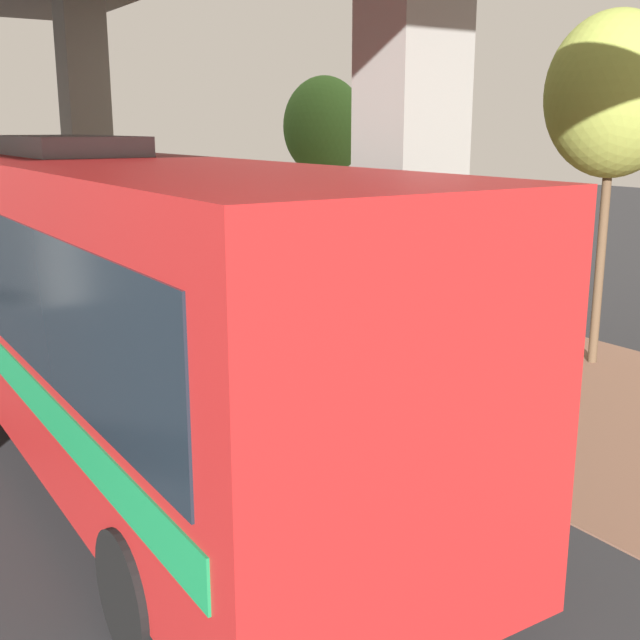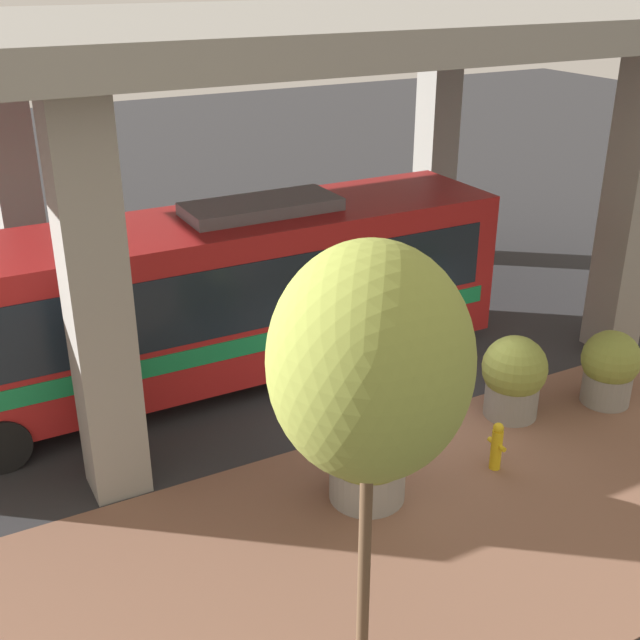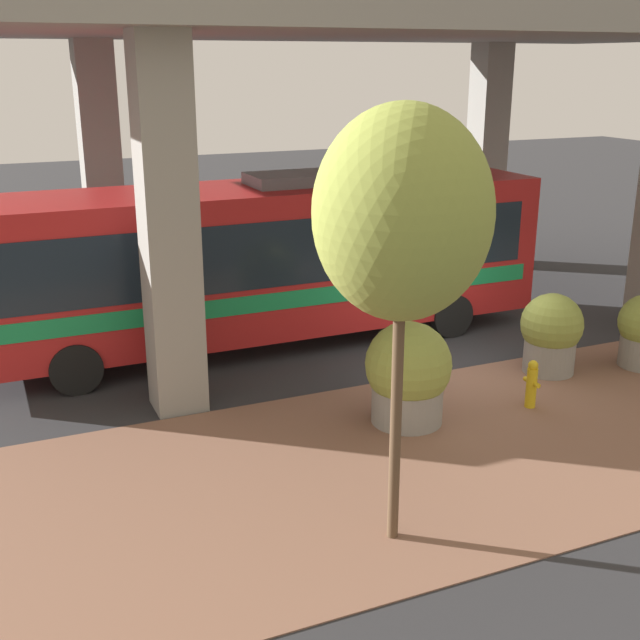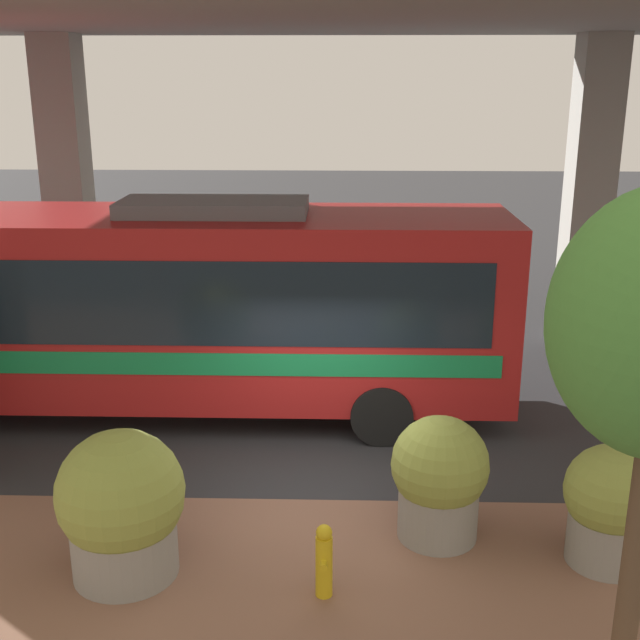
{
  "view_description": "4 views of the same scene",
  "coord_description": "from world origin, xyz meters",
  "px_view_note": "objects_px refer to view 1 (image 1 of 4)",
  "views": [
    {
      "loc": [
        6.03,
        12.47,
        3.85
      ],
      "look_at": [
        -0.54,
        2.28,
        0.92
      ],
      "focal_mm": 45.0,
      "sensor_mm": 36.0,
      "label": 1
    },
    {
      "loc": [
        -10.89,
        7.96,
        8.04
      ],
      "look_at": [
        0.07,
        2.06,
        2.43
      ],
      "focal_mm": 45.0,
      "sensor_mm": 36.0,
      "label": 2
    },
    {
      "loc": [
        -12.86,
        8.67,
        6.03
      ],
      "look_at": [
        0.62,
        2.79,
        1.25
      ],
      "focal_mm": 45.0,
      "sensor_mm": 36.0,
      "label": 3
    },
    {
      "loc": [
        -9.93,
        -0.36,
        5.7
      ],
      "look_at": [
        1.45,
        -0.03,
        2.2
      ],
      "focal_mm": 45.0,
      "sensor_mm": 36.0,
      "label": 4
    }
  ],
  "objects_px": {
    "planter_front": "(227,283)",
    "planter_middle": "(379,311)",
    "bus": "(101,281)",
    "street_tree_far": "(324,128)",
    "fire_hydrant": "(320,308)",
    "planter_back": "(208,269)",
    "street_tree_near": "(614,96)"
  },
  "relations": [
    {
      "from": "bus",
      "to": "planter_back",
      "type": "relative_size",
      "value": 8.01
    },
    {
      "from": "bus",
      "to": "street_tree_far",
      "type": "bearing_deg",
      "value": -140.35
    },
    {
      "from": "planter_middle",
      "to": "planter_back",
      "type": "distance_m",
      "value": 5.78
    },
    {
      "from": "bus",
      "to": "street_tree_near",
      "type": "xyz_separation_m",
      "value": [
        -7.87,
        1.13,
        2.29
      ]
    },
    {
      "from": "fire_hydrant",
      "to": "planter_back",
      "type": "height_order",
      "value": "planter_back"
    },
    {
      "from": "planter_back",
      "to": "street_tree_far",
      "type": "relative_size",
      "value": 0.31
    },
    {
      "from": "planter_back",
      "to": "street_tree_far",
      "type": "bearing_deg",
      "value": 164.48
    },
    {
      "from": "bus",
      "to": "street_tree_near",
      "type": "relative_size",
      "value": 2.19
    },
    {
      "from": "bus",
      "to": "planter_front",
      "type": "height_order",
      "value": "bus"
    },
    {
      "from": "planter_back",
      "to": "street_tree_near",
      "type": "bearing_deg",
      "value": 114.05
    },
    {
      "from": "planter_middle",
      "to": "street_tree_far",
      "type": "xyz_separation_m",
      "value": [
        -2.2,
        -5.04,
        2.91
      ]
    },
    {
      "from": "planter_front",
      "to": "planter_back",
      "type": "distance_m",
      "value": 2.05
    },
    {
      "from": "bus",
      "to": "street_tree_far",
      "type": "distance_m",
      "value": 9.32
    },
    {
      "from": "fire_hydrant",
      "to": "planter_back",
      "type": "bearing_deg",
      "value": -77.37
    },
    {
      "from": "fire_hydrant",
      "to": "street_tree_near",
      "type": "relative_size",
      "value": 0.16
    },
    {
      "from": "bus",
      "to": "planter_middle",
      "type": "xyz_separation_m",
      "value": [
        -4.84,
        -0.8,
        -1.12
      ]
    },
    {
      "from": "street_tree_near",
      "to": "fire_hydrant",
      "type": "bearing_deg",
      "value": -58.09
    },
    {
      "from": "planter_back",
      "to": "street_tree_far",
      "type": "distance_m",
      "value": 4.06
    },
    {
      "from": "fire_hydrant",
      "to": "planter_front",
      "type": "relative_size",
      "value": 0.56
    },
    {
      "from": "planter_front",
      "to": "fire_hydrant",
      "type": "bearing_deg",
      "value": 131.84
    },
    {
      "from": "fire_hydrant",
      "to": "planter_front",
      "type": "distance_m",
      "value": 1.95
    },
    {
      "from": "bus",
      "to": "street_tree_near",
      "type": "distance_m",
      "value": 8.28
    },
    {
      "from": "fire_hydrant",
      "to": "bus",
      "type": "bearing_deg",
      "value": 31.21
    },
    {
      "from": "bus",
      "to": "fire_hydrant",
      "type": "distance_m",
      "value": 6.28
    },
    {
      "from": "planter_middle",
      "to": "planter_back",
      "type": "relative_size",
      "value": 1.19
    },
    {
      "from": "planter_front",
      "to": "planter_middle",
      "type": "bearing_deg",
      "value": 103.47
    },
    {
      "from": "planter_middle",
      "to": "bus",
      "type": "bearing_deg",
      "value": 9.34
    },
    {
      "from": "bus",
      "to": "planter_middle",
      "type": "relative_size",
      "value": 6.73
    },
    {
      "from": "planter_middle",
      "to": "planter_front",
      "type": "bearing_deg",
      "value": -76.53
    },
    {
      "from": "planter_middle",
      "to": "street_tree_far",
      "type": "height_order",
      "value": "street_tree_far"
    },
    {
      "from": "planter_front",
      "to": "street_tree_near",
      "type": "bearing_deg",
      "value": 124.63
    },
    {
      "from": "planter_front",
      "to": "bus",
      "type": "bearing_deg",
      "value": 49.35
    }
  ]
}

